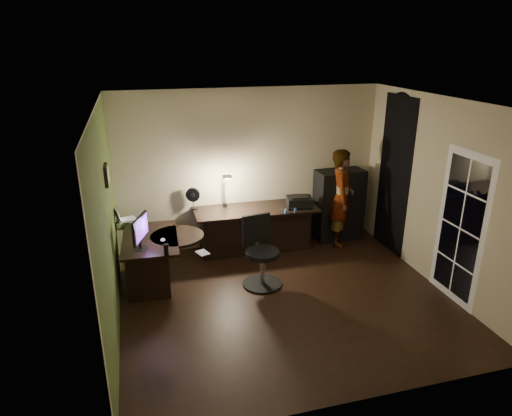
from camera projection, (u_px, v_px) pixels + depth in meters
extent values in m
cube|color=black|center=(286.00, 299.00, 6.38)|extent=(4.50, 4.00, 0.01)
cube|color=silver|center=(291.00, 103.00, 5.43)|extent=(4.50, 4.00, 0.01)
cube|color=tan|center=(250.00, 169.00, 7.72)|extent=(4.50, 0.01, 2.70)
cube|color=tan|center=(361.00, 284.00, 4.09)|extent=(4.50, 0.01, 2.70)
cube|color=tan|center=(107.00, 227.00, 5.35)|extent=(0.01, 4.00, 2.70)
cube|color=tan|center=(439.00, 194.00, 6.46)|extent=(0.01, 4.00, 2.70)
cube|color=#475E29|center=(108.00, 226.00, 5.35)|extent=(0.00, 4.00, 2.70)
cube|color=black|center=(394.00, 176.00, 7.51)|extent=(0.01, 0.90, 2.60)
cube|color=white|center=(460.00, 228.00, 6.06)|extent=(0.02, 0.92, 2.10)
cube|color=black|center=(106.00, 175.00, 5.59)|extent=(0.04, 0.30, 0.25)
cube|color=black|center=(152.00, 261.00, 6.68)|extent=(0.84, 1.30, 0.73)
cube|color=black|center=(256.00, 230.00, 7.72)|extent=(2.06, 0.75, 0.77)
cube|color=black|center=(339.00, 205.00, 8.15)|extent=(0.86, 0.46, 1.27)
cube|color=silver|center=(126.00, 224.00, 6.95)|extent=(0.30, 0.27, 0.11)
cube|color=silver|center=(126.00, 214.00, 6.89)|extent=(0.35, 0.34, 0.20)
cube|color=black|center=(140.00, 238.00, 6.17)|extent=(0.28, 0.52, 0.34)
ellipsoid|color=silver|center=(163.00, 240.00, 6.48)|extent=(0.07, 0.10, 0.04)
cube|color=black|center=(196.00, 238.00, 6.59)|extent=(0.11, 0.16, 0.01)
cube|color=black|center=(148.00, 241.00, 6.46)|extent=(0.02, 0.13, 0.01)
cylinder|color=black|center=(166.00, 250.00, 6.01)|extent=(0.08, 0.08, 0.17)
cube|color=silver|center=(203.00, 253.00, 6.12)|extent=(0.19, 0.22, 0.01)
cube|color=black|center=(193.00, 198.00, 7.49)|extent=(0.27, 0.20, 0.36)
cube|color=#215297|center=(290.00, 210.00, 7.33)|extent=(0.22, 0.12, 0.10)
cube|color=black|center=(299.00, 201.00, 7.62)|extent=(0.46, 0.38, 0.18)
cube|color=black|center=(225.00, 188.00, 7.53)|extent=(0.20, 0.31, 0.64)
cube|color=black|center=(262.00, 253.00, 6.57)|extent=(0.64, 0.64, 1.03)
imported|color=#D8A88C|center=(341.00, 198.00, 7.83)|extent=(0.62, 0.72, 1.70)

